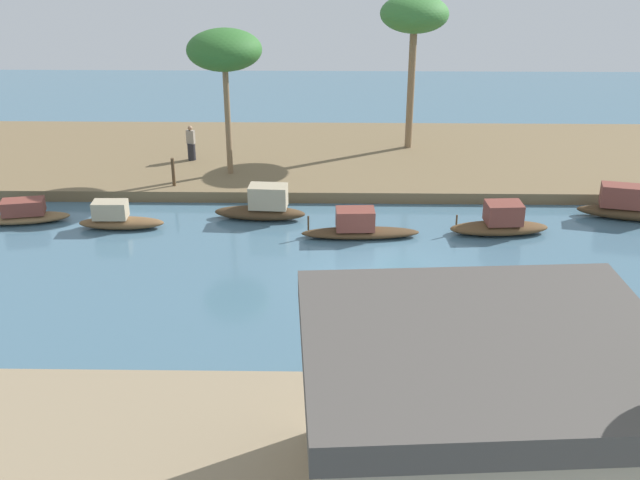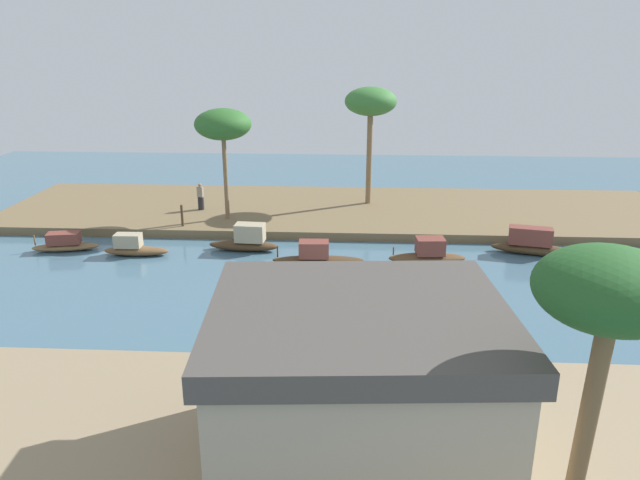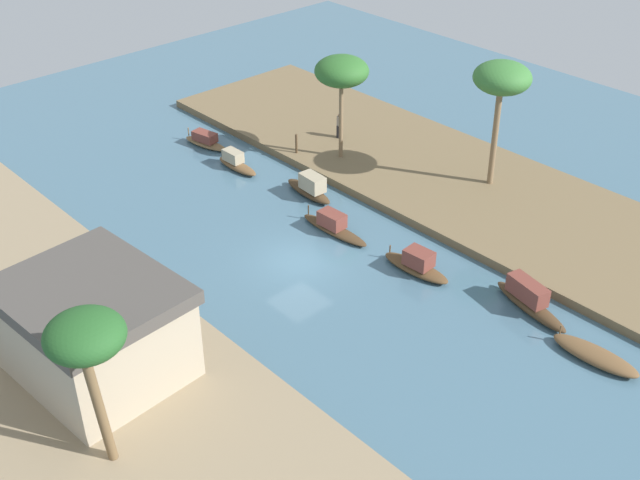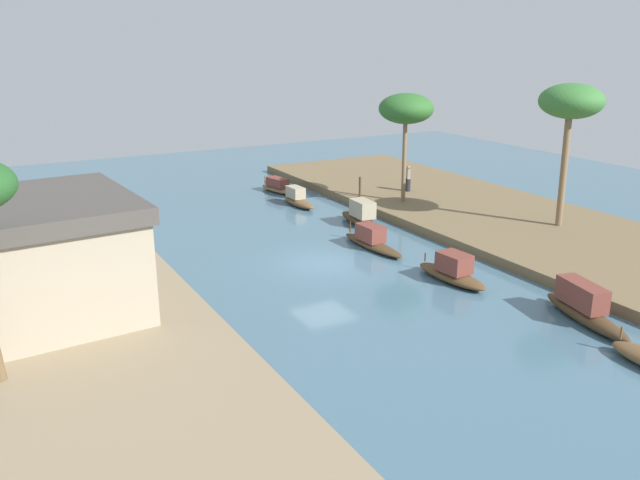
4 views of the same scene
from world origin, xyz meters
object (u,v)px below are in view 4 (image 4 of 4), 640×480
(mooring_post, at_px, (360,187))
(sampan_upstream_small, at_px, (360,215))
(sampan_open_hull, at_px, (372,240))
(sampan_with_tall_canopy, at_px, (278,187))
(sampan_foreground, at_px, (452,271))
(sampan_downstream_large, at_px, (298,199))
(riverside_building, at_px, (48,256))
(palm_tree_left_near, at_px, (571,104))
(person_on_near_bank, at_px, (408,181))
(palm_tree_left_far, at_px, (406,109))
(sampan_midstream, at_px, (584,307))

(mooring_post, bearing_deg, sampan_upstream_small, 148.07)
(sampan_open_hull, bearing_deg, sampan_with_tall_canopy, -7.81)
(sampan_foreground, height_order, sampan_downstream_large, sampan_foreground)
(mooring_post, distance_m, riverside_building, 21.04)
(sampan_downstream_large, xyz_separation_m, palm_tree_left_near, (-11.84, -8.91, 6.22))
(sampan_foreground, bearing_deg, person_on_near_bank, -32.91)
(sampan_open_hull, xyz_separation_m, sampan_downstream_large, (9.17, -0.71, -0.00))
(sampan_with_tall_canopy, height_order, riverside_building, riverside_building)
(sampan_upstream_small, xyz_separation_m, palm_tree_left_far, (1.78, -4.07, 5.25))
(sampan_open_hull, distance_m, sampan_downstream_large, 9.20)
(person_on_near_bank, relative_size, palm_tree_left_far, 0.26)
(sampan_with_tall_canopy, xyz_separation_m, sampan_upstream_small, (-9.24, -0.51, 0.17))
(sampan_foreground, height_order, mooring_post, mooring_post)
(sampan_with_tall_canopy, relative_size, sampan_open_hull, 0.77)
(sampan_midstream, xyz_separation_m, mooring_post, (18.40, -2.24, 0.52))
(sampan_midstream, distance_m, person_on_near_bank, 19.08)
(sampan_with_tall_canopy, bearing_deg, sampan_midstream, 170.62)
(sampan_foreground, xyz_separation_m, sampan_with_tall_canopy, (18.28, -0.73, -0.07))
(sampan_downstream_large, relative_size, palm_tree_left_far, 0.52)
(sampan_with_tall_canopy, relative_size, riverside_building, 0.48)
(mooring_post, bearing_deg, person_on_near_bank, -93.16)
(sampan_open_hull, distance_m, mooring_post, 8.72)
(sampan_open_hull, xyz_separation_m, sampan_midstream, (-10.77, -1.91, 0.15))
(sampan_with_tall_canopy, bearing_deg, sampan_downstream_large, 161.65)
(person_on_near_bank, height_order, mooring_post, person_on_near_bank)
(mooring_post, bearing_deg, sampan_open_hull, 151.46)
(sampan_with_tall_canopy, height_order, palm_tree_left_near, palm_tree_left_near)
(sampan_midstream, height_order, palm_tree_left_far, palm_tree_left_far)
(person_on_near_bank, relative_size, mooring_post, 1.34)
(sampan_foreground, bearing_deg, sampan_with_tall_canopy, -6.15)
(riverside_building, bearing_deg, sampan_upstream_small, -75.25)
(sampan_foreground, bearing_deg, mooring_post, -19.77)
(sampan_midstream, bearing_deg, sampan_with_tall_canopy, 14.49)
(sampan_upstream_small, distance_m, sampan_midstream, 14.45)
(sampan_foreground, relative_size, palm_tree_left_near, 0.53)
(riverside_building, bearing_deg, palm_tree_left_far, -74.25)
(palm_tree_left_far, bearing_deg, sampan_downstream_large, 53.74)
(sampan_foreground, relative_size, sampan_open_hull, 0.85)
(sampan_midstream, distance_m, palm_tree_left_far, 17.49)
(person_on_near_bank, bearing_deg, sampan_with_tall_canopy, -115.35)
(sampan_midstream, bearing_deg, sampan_upstream_small, 13.61)
(sampan_downstream_large, height_order, sampan_upstream_small, sampan_upstream_small)
(sampan_upstream_small, distance_m, palm_tree_left_far, 6.88)
(sampan_downstream_large, distance_m, palm_tree_left_near, 16.07)
(person_on_near_bank, distance_m, palm_tree_left_near, 11.69)
(sampan_midstream, bearing_deg, palm_tree_left_far, -0.62)
(sampan_midstream, height_order, palm_tree_left_near, palm_tree_left_near)
(sampan_upstream_small, relative_size, palm_tree_left_near, 0.51)
(sampan_upstream_small, height_order, palm_tree_left_far, palm_tree_left_far)
(palm_tree_left_near, bearing_deg, sampan_downstream_large, 36.97)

